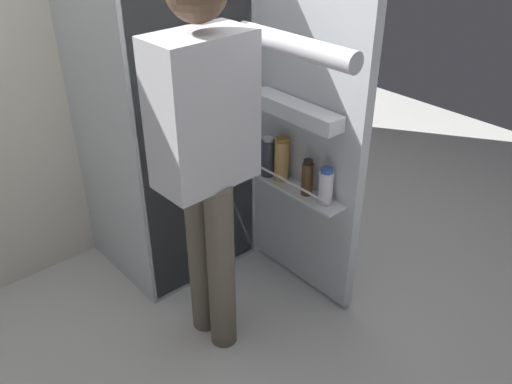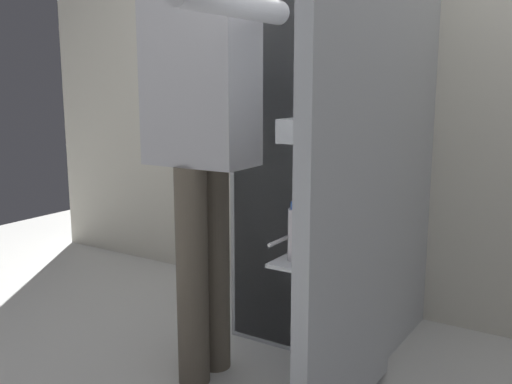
{
  "view_description": "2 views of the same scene",
  "coord_description": "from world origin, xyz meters",
  "views": [
    {
      "loc": [
        -1.31,
        -1.64,
        1.91
      ],
      "look_at": [
        0.01,
        -0.14,
        0.71
      ],
      "focal_mm": 37.77,
      "sensor_mm": 36.0,
      "label": 1
    },
    {
      "loc": [
        1.09,
        -1.77,
        1.13
      ],
      "look_at": [
        -0.01,
        -0.06,
        0.75
      ],
      "focal_mm": 40.64,
      "sensor_mm": 36.0,
      "label": 2
    }
  ],
  "objects": [
    {
      "name": "ground_plane",
      "position": [
        0.0,
        0.0,
        0.0
      ],
      "size": [
        6.17,
        6.17,
        0.0
      ],
      "primitive_type": "plane",
      "color": "silver"
    },
    {
      "name": "kitchen_wall",
      "position": [
        0.0,
        0.94,
        1.22
      ],
      "size": [
        4.4,
        0.1,
        2.44
      ],
      "primitive_type": "cube",
      "color": "silver",
      "rests_on": "ground_plane"
    },
    {
      "name": "person",
      "position": [
        -0.21,
        -0.1,
        1.0
      ],
      "size": [
        0.53,
        0.71,
        1.67
      ],
      "color": "#665B4C",
      "rests_on": "ground_plane"
    },
    {
      "name": "refrigerator",
      "position": [
        0.03,
        0.51,
        0.89
      ],
      "size": [
        0.74,
        1.32,
        1.79
      ],
      "color": "silver",
      "rests_on": "ground_plane"
    }
  ]
}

